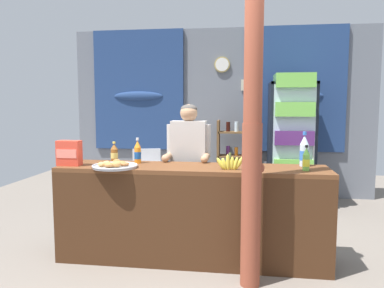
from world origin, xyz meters
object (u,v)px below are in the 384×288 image
(shopkeeper, at_px, (189,156))
(soda_bottle_iced_tea, at_px, (114,153))
(stall_counter, at_px, (190,206))
(soda_bottle_grape_soda, at_px, (252,157))
(banana_bunch, at_px, (230,163))
(soda_bottle_water, at_px, (304,152))
(soda_bottle_orange_soda, at_px, (138,152))
(snack_box_crackers, at_px, (69,153))
(timber_post, at_px, (252,130))
(bottle_shelf_rack, at_px, (232,158))
(drink_fridge, at_px, (291,135))
(pastry_tray, at_px, (115,165))
(soda_bottle_lime_soda, at_px, (306,160))
(plastic_lawn_chair, at_px, (147,174))

(shopkeeper, relative_size, soda_bottle_iced_tea, 7.26)
(stall_counter, xyz_separation_m, soda_bottle_grape_soda, (0.58, 0.19, 0.46))
(shopkeeper, distance_m, soda_bottle_grape_soda, 0.80)
(stall_counter, distance_m, banana_bunch, 0.57)
(soda_bottle_water, height_order, soda_bottle_orange_soda, soda_bottle_water)
(stall_counter, height_order, soda_bottle_orange_soda, soda_bottle_orange_soda)
(snack_box_crackers, bearing_deg, soda_bottle_orange_soda, 20.23)
(timber_post, bearing_deg, soda_bottle_orange_soda, 153.09)
(snack_box_crackers, relative_size, banana_bunch, 0.89)
(bottle_shelf_rack, xyz_separation_m, soda_bottle_iced_tea, (-1.15, -2.26, 0.35))
(banana_bunch, bearing_deg, snack_box_crackers, 179.24)
(soda_bottle_iced_tea, distance_m, banana_bunch, 1.26)
(timber_post, relative_size, drink_fridge, 1.40)
(soda_bottle_iced_tea, bearing_deg, pastry_tray, -69.91)
(soda_bottle_lime_soda, bearing_deg, snack_box_crackers, -179.48)
(soda_bottle_grape_soda, relative_size, soda_bottle_iced_tea, 1.06)
(snack_box_crackers, xyz_separation_m, pastry_tray, (0.49, -0.07, -0.10))
(soda_bottle_grape_soda, distance_m, soda_bottle_lime_soda, 0.51)
(plastic_lawn_chair, relative_size, soda_bottle_orange_soda, 3.31)
(soda_bottle_iced_tea, bearing_deg, bottle_shelf_rack, 63.03)
(drink_fridge, height_order, soda_bottle_orange_soda, drink_fridge)
(drink_fridge, relative_size, plastic_lawn_chair, 2.28)
(drink_fridge, bearing_deg, bottle_shelf_rack, 160.70)
(shopkeeper, xyz_separation_m, pastry_tray, (-0.61, -0.68, -0.01))
(stall_counter, height_order, plastic_lawn_chair, stall_counter)
(soda_bottle_iced_tea, height_order, snack_box_crackers, snack_box_crackers)
(soda_bottle_water, distance_m, banana_bunch, 0.76)
(timber_post, relative_size, pastry_tray, 6.42)
(soda_bottle_water, bearing_deg, shopkeeper, 164.42)
(stall_counter, relative_size, shopkeeper, 1.70)
(soda_bottle_grape_soda, height_order, pastry_tray, soda_bottle_grape_soda)
(soda_bottle_water, relative_size, snack_box_crackers, 1.37)
(soda_bottle_lime_soda, bearing_deg, pastry_tray, -176.97)
(soda_bottle_orange_soda, bearing_deg, snack_box_crackers, -159.77)
(plastic_lawn_chair, distance_m, soda_bottle_lime_soda, 2.79)
(stall_counter, relative_size, banana_bunch, 9.39)
(soda_bottle_lime_soda, bearing_deg, drink_fridge, 86.60)
(shopkeeper, relative_size, soda_bottle_grape_soda, 6.82)
(bottle_shelf_rack, distance_m, soda_bottle_iced_tea, 2.55)
(stall_counter, relative_size, snack_box_crackers, 10.61)
(plastic_lawn_chair, distance_m, pastry_tray, 2.04)
(stall_counter, distance_m, soda_bottle_orange_soda, 0.78)
(shopkeeper, distance_m, soda_bottle_orange_soda, 0.61)
(bottle_shelf_rack, relative_size, soda_bottle_iced_tea, 6.06)
(soda_bottle_grape_soda, bearing_deg, shopkeeper, 149.12)
(shopkeeper, height_order, pastry_tray, shopkeeper)
(soda_bottle_iced_tea, bearing_deg, snack_box_crackers, -140.24)
(bottle_shelf_rack, height_order, soda_bottle_iced_tea, bottle_shelf_rack)
(stall_counter, xyz_separation_m, soda_bottle_orange_soda, (-0.57, 0.23, 0.47))
(soda_bottle_lime_soda, bearing_deg, banana_bunch, -176.49)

